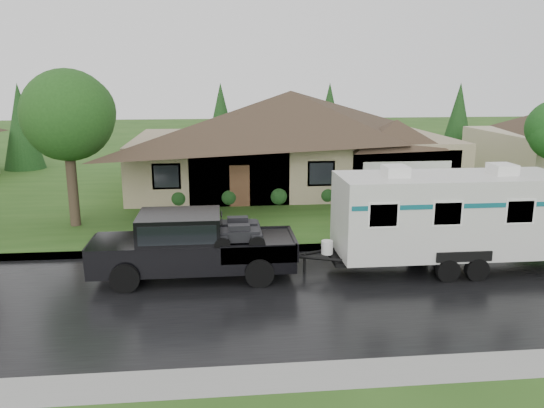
{
  "coord_description": "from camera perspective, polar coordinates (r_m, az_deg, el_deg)",
  "views": [
    {
      "loc": [
        -2.29,
        -17.05,
        6.48
      ],
      "look_at": [
        -0.33,
        2.0,
        1.91
      ],
      "focal_mm": 35.0,
      "sensor_mm": 36.0,
      "label": 1
    }
  ],
  "objects": [
    {
      "name": "curb",
      "position": [
        20.47,
        0.85,
        -4.81
      ],
      "size": [
        140.0,
        0.5,
        0.15
      ],
      "primitive_type": "cube",
      "color": "gray",
      "rests_on": "ground"
    },
    {
      "name": "pickup_truck",
      "position": [
        17.69,
        -8.82,
        -4.18
      ],
      "size": [
        6.58,
        2.5,
        2.19
      ],
      "color": "black",
      "rests_on": "ground"
    },
    {
      "name": "travel_trailer",
      "position": [
        19.13,
        18.5,
        -1.03
      ],
      "size": [
        8.12,
        2.85,
        3.64
      ],
      "color": "silver",
      "rests_on": "ground"
    },
    {
      "name": "shrub_row",
      "position": [
        27.33,
        3.29,
        1.09
      ],
      "size": [
        13.6,
        1.0,
        1.0
      ],
      "color": "#143814",
      "rests_on": "lawn"
    },
    {
      "name": "ground",
      "position": [
        18.39,
        1.67,
        -7.21
      ],
      "size": [
        140.0,
        140.0,
        0.0
      ],
      "primitive_type": "plane",
      "color": "#284D18",
      "rests_on": "ground"
    },
    {
      "name": "road",
      "position": [
        16.55,
        2.59,
        -9.62
      ],
      "size": [
        140.0,
        8.0,
        0.01
      ],
      "primitive_type": "cube",
      "color": "black",
      "rests_on": "ground"
    },
    {
      "name": "tree_left_green",
      "position": [
        24.15,
        -21.24,
        8.66
      ],
      "size": [
        4.09,
        4.09,
        6.77
      ],
      "color": "#382B1E",
      "rests_on": "lawn"
    },
    {
      "name": "lawn",
      "position": [
        32.77,
        -1.75,
        2.15
      ],
      "size": [
        140.0,
        26.0,
        0.15
      ],
      "primitive_type": "cube",
      "color": "#284D18",
      "rests_on": "ground"
    },
    {
      "name": "house_main",
      "position": [
        31.36,
        2.58,
        8.13
      ],
      "size": [
        19.44,
        10.8,
        6.9
      ],
      "color": "gray",
      "rests_on": "lawn"
    }
  ]
}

